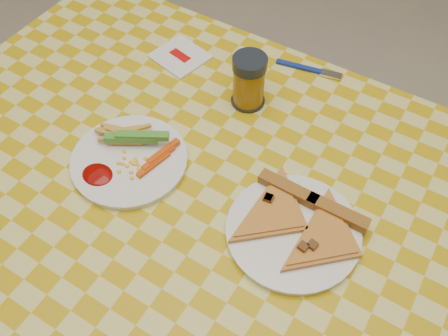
% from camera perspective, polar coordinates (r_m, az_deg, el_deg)
% --- Properties ---
extents(ground, '(8.00, 8.00, 0.00)m').
position_cam_1_polar(ground, '(1.62, -1.29, -17.67)').
color(ground, '#BFAF99').
rests_on(ground, ground).
extents(table, '(1.28, 0.88, 0.76)m').
position_cam_1_polar(table, '(1.00, -1.99, -4.46)').
color(table, white).
rests_on(table, ground).
extents(plate_left, '(0.29, 0.29, 0.01)m').
position_cam_1_polar(plate_left, '(0.98, -10.74, 0.79)').
color(plate_left, white).
rests_on(plate_left, table).
extents(plate_right, '(0.30, 0.30, 0.01)m').
position_cam_1_polar(plate_right, '(0.89, 7.89, -7.26)').
color(plate_right, white).
rests_on(plate_right, table).
extents(fries_veggies, '(0.19, 0.17, 0.04)m').
position_cam_1_polar(fries_veggies, '(0.98, -10.71, 2.21)').
color(fries_veggies, gold).
rests_on(fries_veggies, plate_left).
extents(pizza_slices, '(0.24, 0.22, 0.02)m').
position_cam_1_polar(pizza_slices, '(0.88, 8.68, -6.06)').
color(pizza_slices, '#C7833D').
rests_on(pizza_slices, plate_right).
extents(drink_glass, '(0.07, 0.07, 0.12)m').
position_cam_1_polar(drink_glass, '(1.04, 2.86, 9.86)').
color(drink_glass, black).
rests_on(drink_glass, table).
extents(napkin, '(0.13, 0.13, 0.01)m').
position_cam_1_polar(napkin, '(1.19, -5.04, 12.59)').
color(napkin, white).
rests_on(napkin, table).
extents(fork, '(0.15, 0.04, 0.01)m').
position_cam_1_polar(fork, '(1.17, 9.74, 11.08)').
color(fork, navy).
rests_on(fork, table).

